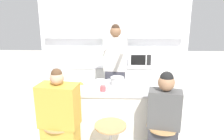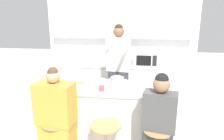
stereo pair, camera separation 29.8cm
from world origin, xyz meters
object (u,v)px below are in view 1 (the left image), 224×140
Objects in this scene: coffee_cup_near at (103,88)px; kitchen_island at (112,114)px; person_seated_near at (163,126)px; potted_plant at (107,57)px; person_wrapped_blanket at (60,123)px; cooking_pot at (117,81)px; person_cooking at (115,75)px; microwave at (139,58)px; fruit_bowl at (69,89)px; banana_bunch at (80,83)px.

kitchen_island is at bearing 55.84° from coffee_cup_near.
person_seated_near is 4.89× the size of potted_plant.
person_wrapped_blanket reaches higher than kitchen_island.
cooking_pot is (0.08, 0.08, 0.52)m from kitchen_island.
person_cooking is at bearing -77.31° from potted_plant.
person_seated_near is at bearing -57.62° from person_cooking.
person_cooking is at bearing 127.53° from person_seated_near.
kitchen_island is at bearing 148.23° from person_seated_near.
person_cooking is at bearing -123.39° from microwave.
microwave is at bearing -3.80° from potted_plant.
potted_plant is at bearing 176.20° from microwave.
potted_plant is (-0.82, 2.14, 0.45)m from person_seated_near.
fruit_bowl is 0.45× the size of microwave.
person_wrapped_blanket is at bearing -119.93° from microwave.
cooking_pot is 1.46m from microwave.
person_wrapped_blanket is at bearing -101.18° from banana_bunch.
cooking_pot is 0.59m from banana_bunch.
potted_plant is at bearing 109.46° from person_cooking.
person_wrapped_blanket is 0.81m from banana_bunch.
person_seated_near is at bearing -31.92° from banana_bunch.
person_wrapped_blanket is 4.62× the size of cooking_pot.
person_cooking is 0.94m from microwave.
person_cooking reaches higher than person_wrapped_blanket.
microwave reaches higher than kitchen_island.
person_cooking reaches higher than cooking_pot.
person_wrapped_blanket is 1.33m from person_seated_near.
person_cooking is 1.49m from person_seated_near.
microwave reaches higher than cooking_pot.
fruit_bowl is at bearing -125.00° from microwave.
cooking_pot is at bearing -1.38° from banana_bunch.
coffee_cup_near is (-0.12, -0.18, 0.50)m from kitchen_island.
person_wrapped_blanket is 12.18× the size of coffee_cup_near.
banana_bunch is (-0.51, 0.09, 0.48)m from kitchen_island.
cooking_pot reaches higher than coffee_cup_near.
kitchen_island is 0.70m from banana_bunch.
coffee_cup_near is (-0.80, 0.47, 0.34)m from person_seated_near.
microwave is at bearing 70.99° from cooking_pot.
coffee_cup_near reaches higher than banana_bunch.
cooking_pot is at bearing 53.00° from person_wrapped_blanket.
person_wrapped_blanket reaches higher than cooking_pot.
fruit_bowl is at bearing -119.56° from person_cooking.
fruit_bowl is 0.50m from coffee_cup_near.
person_cooking is 0.87m from coffee_cup_near.
person_cooking is 6.10× the size of cooking_pot.
microwave is (1.17, 1.67, 0.10)m from fruit_bowl.
fruit_bowl is 2.05m from microwave.
banana_bunch is at bearing 160.00° from person_seated_near.
kitchen_island is 0.95m from person_seated_near.
person_seated_near is 2.78× the size of microwave.
kitchen_island is at bearing -84.60° from potted_plant.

